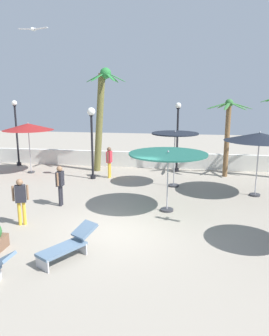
{
  "coord_description": "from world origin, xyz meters",
  "views": [
    {
      "loc": [
        2.23,
        -10.26,
        4.54
      ],
      "look_at": [
        0.0,
        3.47,
        1.4
      ],
      "focal_mm": 35.15,
      "sensor_mm": 36.0,
      "label": 1
    }
  ],
  "objects": [
    {
      "name": "guest_0",
      "position": [
        -1.98,
        6.98,
        1.04
      ],
      "size": [
        0.28,
        0.56,
        1.71
      ],
      "color": "gold",
      "rests_on": "ground_plane"
    },
    {
      "name": "patio_umbrella_4",
      "position": [
        1.52,
        2.16,
        2.21
      ],
      "size": [
        3.03,
        3.03,
        2.43
      ],
      "color": "#333338",
      "rests_on": "ground_plane"
    },
    {
      "name": "palm_tree_0",
      "position": [
        -2.79,
        8.55,
        3.61
      ],
      "size": [
        2.34,
        2.19,
        6.01
      ],
      "color": "brown",
      "rests_on": "ground_plane"
    },
    {
      "name": "palm_tree_2",
      "position": [
        4.37,
        8.31,
        2.79
      ],
      "size": [
        2.53,
        2.47,
        4.28
      ],
      "color": "brown",
      "rests_on": "ground_plane"
    },
    {
      "name": "patio_umbrella_5",
      "position": [
        -6.81,
        7.37,
        2.69
      ],
      "size": [
        2.89,
        2.89,
        2.95
      ],
      "color": "#333338",
      "rests_on": "ground_plane"
    },
    {
      "name": "patio_umbrella_2",
      "position": [
        1.62,
        5.79,
        2.46
      ],
      "size": [
        2.28,
        2.28,
        2.8
      ],
      "color": "#333338",
      "rests_on": "ground_plane"
    },
    {
      "name": "guest_2",
      "position": [
        -3.45,
        -0.08,
        1.02
      ],
      "size": [
        0.51,
        0.37,
        1.68
      ],
      "color": "gold",
      "rests_on": "ground_plane"
    },
    {
      "name": "guest_1",
      "position": [
        -2.88,
        2.11,
        1.02
      ],
      "size": [
        0.24,
        0.56,
        1.68
      ],
      "color": "#26262D",
      "rests_on": "ground_plane"
    },
    {
      "name": "seagull_2",
      "position": [
        -3.44,
        1.72,
        6.84
      ],
      "size": [
        1.12,
        0.38,
        0.14
      ],
      "color": "white"
    },
    {
      "name": "lamp_post_1",
      "position": [
        1.64,
        9.05,
        2.35
      ],
      "size": [
        0.33,
        0.33,
        4.06
      ],
      "color": "black",
      "rests_on": "ground_plane"
    },
    {
      "name": "lamp_post_2",
      "position": [
        -2.82,
        6.62,
        2.62
      ],
      "size": [
        0.43,
        0.43,
        3.85
      ],
      "color": "black",
      "rests_on": "ground_plane"
    },
    {
      "name": "ground_plane",
      "position": [
        0.0,
        0.0,
        0.0
      ],
      "size": [
        56.0,
        56.0,
        0.0
      ],
      "primitive_type": "plane",
      "color": "#9E9384"
    },
    {
      "name": "boundary_wall",
      "position": [
        0.0,
        9.91,
        0.49
      ],
      "size": [
        25.2,
        0.3,
        0.97
      ],
      "primitive_type": "cube",
      "color": "silver",
      "rests_on": "ground_plane"
    },
    {
      "name": "lamp_post_0",
      "position": [
        -8.53,
        9.16,
        2.39
      ],
      "size": [
        0.33,
        0.33,
        4.15
      ],
      "color": "black",
      "rests_on": "ground_plane"
    },
    {
      "name": "patio_umbrella_0",
      "position": [
        5.36,
        4.8,
        2.68
      ],
      "size": [
        3.07,
        3.07,
        2.94
      ],
      "color": "#333338",
      "rests_on": "ground_plane"
    },
    {
      "name": "lounge_chair_0",
      "position": [
        -0.98,
        -2.12,
        0.4
      ],
      "size": [
        1.43,
        1.86,
        0.82
      ],
      "color": "#B7B7BC",
      "rests_on": "ground_plane"
    }
  ]
}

